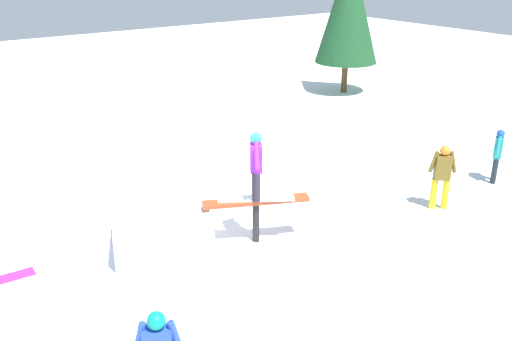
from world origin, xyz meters
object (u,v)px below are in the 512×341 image
object	(u,v)px
bystander_brown	(442,174)
bystander_teal	(497,153)
main_rider_on_rail	(256,167)
loose_snowboard_white	(360,170)
pine_tree_near	(349,6)
rail_feature	(256,207)

from	to	relation	value
bystander_brown	bystander_teal	bearing A→B (deg)	41.63
main_rider_on_rail	bystander_teal	bearing A→B (deg)	24.52
bystander_brown	loose_snowboard_white	xyz separation A→B (m)	(0.24, 2.67, -0.83)
loose_snowboard_white	pine_tree_near	xyz separation A→B (m)	(5.74, 6.56, 3.34)
main_rider_on_rail	loose_snowboard_white	distance (m)	4.97
rail_feature	loose_snowboard_white	world-z (taller)	rail_feature
bystander_brown	rail_feature	bearing A→B (deg)	-158.24
main_rider_on_rail	pine_tree_near	world-z (taller)	pine_tree_near
bystander_teal	pine_tree_near	distance (m)	10.06
bystander_teal	pine_tree_near	world-z (taller)	pine_tree_near
bystander_teal	pine_tree_near	bearing A→B (deg)	-140.45
main_rider_on_rail	bystander_brown	world-z (taller)	main_rider_on_rail
loose_snowboard_white	rail_feature	bearing A→B (deg)	28.38
rail_feature	bystander_brown	distance (m)	4.37
bystander_teal	loose_snowboard_white	distance (m)	3.39
rail_feature	pine_tree_near	distance (m)	13.26
bystander_brown	bystander_teal	xyz separation A→B (m)	(2.42, 0.19, -0.07)
bystander_brown	pine_tree_near	size ratio (longest dim) A/B	0.27
loose_snowboard_white	main_rider_on_rail	bearing A→B (deg)	28.38
loose_snowboard_white	bystander_brown	bearing A→B (deg)	94.46
bystander_brown	bystander_teal	size ratio (longest dim) A/B	1.10
rail_feature	bystander_brown	world-z (taller)	bystander_brown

